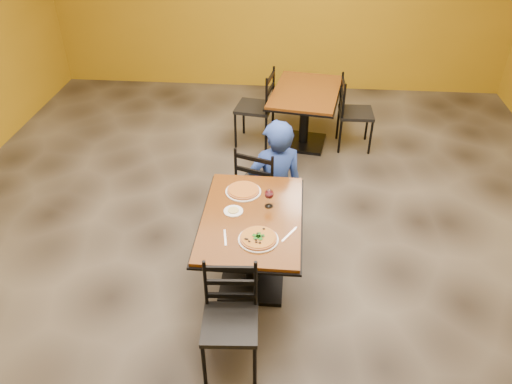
# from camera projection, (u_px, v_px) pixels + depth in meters

# --- Properties ---
(floor) EXTENTS (7.00, 8.00, 0.01)m
(floor) POSITION_uv_depth(u_px,v_px,m) (257.00, 246.00, 4.84)
(floor) COLOR black
(floor) RESTS_ON ground
(table_main) EXTENTS (0.83, 1.23, 0.75)m
(table_main) POSITION_uv_depth(u_px,v_px,m) (252.00, 234.00, 4.11)
(table_main) COLOR brown
(table_main) RESTS_ON floor
(table_second) EXTENTS (0.99, 1.33, 0.75)m
(table_second) POSITION_uv_depth(u_px,v_px,m) (305.00, 105.00, 6.20)
(table_second) COLOR brown
(table_second) RESTS_ON floor
(chair_main_near) EXTENTS (0.42, 0.42, 0.87)m
(chair_main_near) POSITION_uv_depth(u_px,v_px,m) (230.00, 325.00, 3.48)
(chair_main_near) COLOR black
(chair_main_near) RESTS_ON floor
(chair_main_far) EXTENTS (0.52, 0.52, 0.92)m
(chair_main_far) POSITION_uv_depth(u_px,v_px,m) (261.00, 184.00, 4.92)
(chair_main_far) COLOR black
(chair_main_far) RESTS_ON floor
(chair_second_left) EXTENTS (0.51, 0.51, 0.98)m
(chair_second_left) POSITION_uv_depth(u_px,v_px,m) (254.00, 108.00, 6.29)
(chair_second_left) COLOR black
(chair_second_left) RESTS_ON floor
(chair_second_right) EXTENTS (0.43, 0.43, 0.93)m
(chair_second_right) POSITION_uv_depth(u_px,v_px,m) (356.00, 113.00, 6.21)
(chair_second_right) COLOR black
(chair_second_right) RESTS_ON floor
(diner) EXTENTS (0.67, 0.54, 1.13)m
(diner) POSITION_uv_depth(u_px,v_px,m) (276.00, 172.00, 4.90)
(diner) COLOR #1C319A
(diner) RESTS_ON floor
(plate_main) EXTENTS (0.31, 0.31, 0.01)m
(plate_main) POSITION_uv_depth(u_px,v_px,m) (258.00, 239.00, 3.75)
(plate_main) COLOR white
(plate_main) RESTS_ON table_main
(pizza_main) EXTENTS (0.28, 0.28, 0.02)m
(pizza_main) POSITION_uv_depth(u_px,v_px,m) (258.00, 238.00, 3.74)
(pizza_main) COLOR maroon
(pizza_main) RESTS_ON plate_main
(plate_far) EXTENTS (0.31, 0.31, 0.01)m
(plate_far) POSITION_uv_depth(u_px,v_px,m) (243.00, 192.00, 4.28)
(plate_far) COLOR white
(plate_far) RESTS_ON table_main
(pizza_far) EXTENTS (0.28, 0.28, 0.02)m
(pizza_far) POSITION_uv_depth(u_px,v_px,m) (243.00, 190.00, 4.27)
(pizza_far) COLOR #B08B22
(pizza_far) RESTS_ON plate_far
(side_plate) EXTENTS (0.16, 0.16, 0.01)m
(side_plate) POSITION_uv_depth(u_px,v_px,m) (233.00, 211.00, 4.05)
(side_plate) COLOR white
(side_plate) RESTS_ON table_main
(dip) EXTENTS (0.09, 0.09, 0.01)m
(dip) POSITION_uv_depth(u_px,v_px,m) (233.00, 210.00, 4.04)
(dip) COLOR tan
(dip) RESTS_ON side_plate
(wine_glass) EXTENTS (0.08, 0.08, 0.18)m
(wine_glass) POSITION_uv_depth(u_px,v_px,m) (269.00, 197.00, 4.06)
(wine_glass) COLOR white
(wine_glass) RESTS_ON table_main
(fork) EXTENTS (0.05, 0.19, 0.00)m
(fork) POSITION_uv_depth(u_px,v_px,m) (225.00, 238.00, 3.78)
(fork) COLOR silver
(fork) RESTS_ON table_main
(knife) EXTENTS (0.12, 0.19, 0.00)m
(knife) POSITION_uv_depth(u_px,v_px,m) (289.00, 234.00, 3.81)
(knife) COLOR silver
(knife) RESTS_ON table_main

